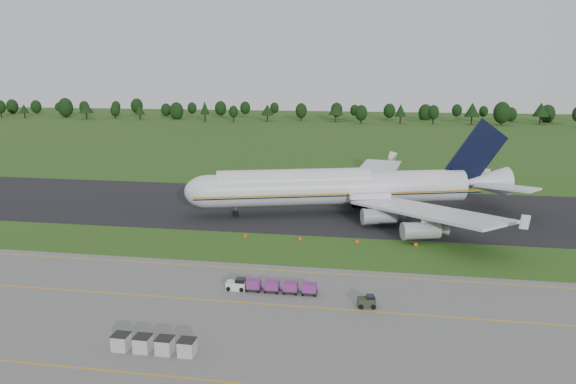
% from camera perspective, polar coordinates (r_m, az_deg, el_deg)
% --- Properties ---
extents(ground, '(600.00, 600.00, 0.00)m').
position_cam_1_polar(ground, '(92.50, -2.59, -5.70)').
color(ground, '#294E17').
rests_on(ground, ground).
extents(apron, '(300.00, 52.00, 0.06)m').
position_cam_1_polar(apron, '(62.24, -9.49, -15.27)').
color(apron, slate).
rests_on(apron, ground).
extents(taxiway, '(300.00, 40.00, 0.08)m').
position_cam_1_polar(taxiway, '(118.93, 0.27, -1.53)').
color(taxiway, black).
rests_on(taxiway, ground).
extents(apron_markings, '(300.00, 30.20, 0.01)m').
position_cam_1_polar(apron_markings, '(68.18, -7.53, -12.59)').
color(apron_markings, '#E2A00D').
rests_on(apron_markings, apron).
extents(tree_line, '(528.32, 23.63, 11.46)m').
position_cam_1_polar(tree_line, '(305.86, 6.77, 8.14)').
color(tree_line, black).
rests_on(tree_line, ground).
extents(aircraft, '(67.14, 62.93, 18.93)m').
position_cam_1_polar(aircraft, '(113.57, 5.73, 0.51)').
color(aircraft, silver).
rests_on(aircraft, ground).
extents(baggage_train, '(12.12, 1.55, 1.49)m').
position_cam_1_polar(baggage_train, '(74.70, -1.84, -9.53)').
color(baggage_train, silver).
rests_on(baggage_train, apron).
extents(utility_cart, '(2.34, 1.62, 1.19)m').
position_cam_1_polar(utility_cart, '(70.96, 7.99, -11.06)').
color(utility_cart, '#262E20').
rests_on(utility_cart, apron).
extents(uld_row, '(8.92, 1.72, 1.70)m').
position_cam_1_polar(uld_row, '(61.62, -13.48, -14.83)').
color(uld_row, '#B0B0B0').
rests_on(uld_row, apron).
extents(edge_markers, '(29.54, 0.30, 0.60)m').
position_cam_1_polar(edge_markers, '(95.66, 4.13, -4.93)').
color(edge_markers, '#EC6007').
rests_on(edge_markers, ground).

